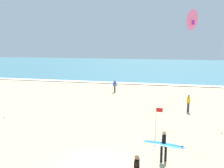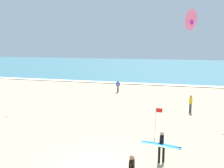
% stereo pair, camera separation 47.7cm
% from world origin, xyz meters
% --- Properties ---
extents(ground_plane, '(160.00, 160.00, 0.00)m').
position_xyz_m(ground_plane, '(0.00, 0.00, 0.00)').
color(ground_plane, tan).
extents(ocean_water, '(160.00, 60.00, 0.08)m').
position_xyz_m(ocean_water, '(0.00, 55.58, 0.04)').
color(ocean_water, teal).
rests_on(ocean_water, ground).
extents(shoreline_foam, '(160.00, 1.49, 0.01)m').
position_xyz_m(shoreline_foam, '(0.00, 25.88, 0.09)').
color(shoreline_foam, white).
rests_on(shoreline_foam, ocean_water).
extents(surfer_lead, '(2.18, 0.93, 1.71)m').
position_xyz_m(surfer_lead, '(3.31, 1.22, 1.04)').
color(surfer_lead, black).
rests_on(surfer_lead, ground).
extents(kite_delta_rose_high, '(3.16, 4.26, 7.95)m').
position_xyz_m(kite_delta_rose_high, '(4.48, 2.68, 7.36)').
color(kite_delta_rose_high, pink).
rests_on(kite_delta_rose_high, ground).
extents(bystander_yellow_top, '(0.30, 0.46, 1.59)m').
position_xyz_m(bystander_yellow_top, '(5.29, 11.58, 0.81)').
color(bystander_yellow_top, '#2D334C').
rests_on(bystander_yellow_top, ground).
extents(bystander_blue_top, '(0.49, 0.25, 1.59)m').
position_xyz_m(bystander_blue_top, '(-3.23, 18.95, 0.81)').
color(bystander_blue_top, '#4C3D2D').
rests_on(bystander_blue_top, ground).
extents(lifeguard_flag, '(0.45, 0.05, 2.10)m').
position_xyz_m(lifeguard_flag, '(2.77, 4.69, 1.27)').
color(lifeguard_flag, silver).
rests_on(lifeguard_flag, ground).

